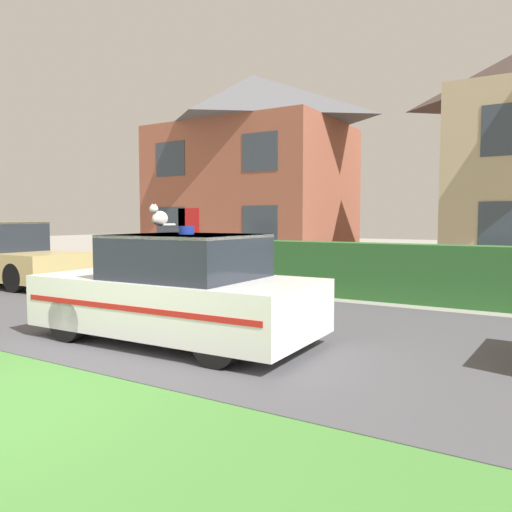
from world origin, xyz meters
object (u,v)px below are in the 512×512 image
object	(u,v)px
house_left	(253,167)
cat	(159,217)
police_car	(179,291)
neighbour_car_far	(8,257)

from	to	relation	value
house_left	cat	bearing A→B (deg)	-63.56
police_car	cat	xyz separation A→B (m)	(-0.15, -0.21, 1.02)
police_car	house_left	distance (m)	14.09
cat	neighbour_car_far	world-z (taller)	cat
police_car	neighbour_car_far	size ratio (longest dim) A/B	0.94
neighbour_car_far	house_left	xyz separation A→B (m)	(1.23, 9.91, 3.09)
police_car	neighbour_car_far	xyz separation A→B (m)	(-7.55, 2.29, 0.03)
police_car	cat	world-z (taller)	cat
police_car	house_left	world-z (taller)	house_left
police_car	cat	size ratio (longest dim) A/B	12.45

